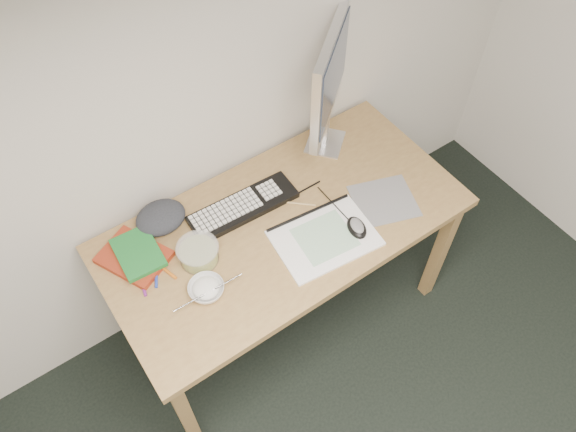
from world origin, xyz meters
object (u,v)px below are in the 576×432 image
Objects in this scene: desk at (284,235)px; keyboard at (243,207)px; rice_bowl at (206,289)px; monitor at (330,78)px; sketchpad at (325,238)px.

keyboard is at bearing 122.67° from desk.
rice_bowl reaches higher than keyboard.
desk is 0.20m from keyboard.
desk is 2.52× the size of monitor.
sketchpad is at bearing -61.07° from desk.
monitor is at bearing 14.36° from keyboard.
keyboard is 0.59m from monitor.
rice_bowl reaches higher than sketchpad.
sketchpad is 0.34m from keyboard.
monitor reaches higher than rice_bowl.
desk is at bearing 172.92° from monitor.
rice_bowl is (-0.30, -0.24, 0.01)m from keyboard.
rice_bowl is (-0.48, 0.05, 0.01)m from sketchpad.
monitor is (0.30, 0.40, 0.34)m from sketchpad.
sketchpad is at bearing -166.96° from monitor.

